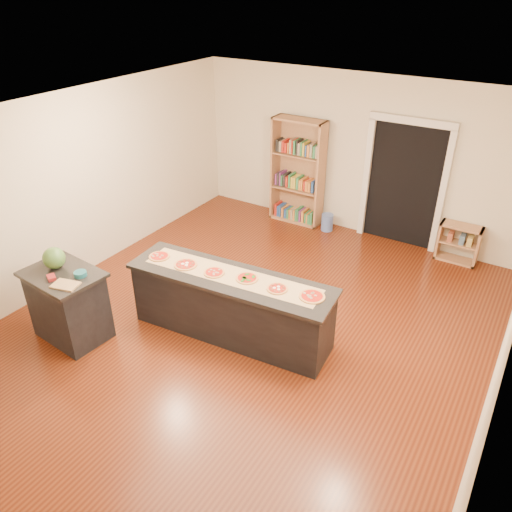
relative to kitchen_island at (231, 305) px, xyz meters
The scene contains 18 objects.
room 0.99m from the kitchen_island, 67.01° to the left, with size 6.00×7.00×2.80m.
doorway 3.91m from the kitchen_island, 74.85° to the left, with size 1.40×0.09×2.21m.
kitchen_island is the anchor object (origin of this frame).
side_counter 2.08m from the kitchen_island, 147.15° to the right, with size 0.97×0.71×0.96m.
bookshelf 3.67m from the kitchen_island, 104.45° to the left, with size 0.98×0.35×1.96m, color tan.
low_shelf 4.12m from the kitchen_island, 59.69° to the left, with size 0.65×0.28×0.65m, color tan.
waste_bin 3.47m from the kitchen_island, 93.56° to the left, with size 0.22×0.22×0.32m, color #526EB8.
kraft_paper 0.44m from the kitchen_island, 95.12° to the left, with size 2.34×0.42×0.00m, color tan.
watermelon 2.29m from the kitchen_island, 150.63° to the right, with size 0.28×0.28×0.28m, color #144214.
cutting_board 2.03m from the kitchen_island, 138.75° to the right, with size 0.31×0.21×0.02m, color tan.
package_red 2.22m from the kitchen_island, 143.48° to the right, with size 0.13×0.09×0.05m, color maroon.
package_teal 1.90m from the kitchen_island, 144.94° to the right, with size 0.15×0.15×0.06m, color #195966.
pizza_a 1.17m from the kitchen_island, behind, with size 0.26×0.26×0.02m.
pizza_b 0.79m from the kitchen_island, behind, with size 0.31×0.31×0.02m.
pizza_c 0.50m from the kitchen_island, 167.96° to the right, with size 0.26×0.26×0.02m.
pizza_d 0.51m from the kitchen_island, 16.40° to the left, with size 0.28×0.28×0.02m.
pizza_e 0.79m from the kitchen_island, ahead, with size 0.27×0.27×0.02m.
pizza_f 1.17m from the kitchen_island, ahead, with size 0.30×0.30×0.02m.
Camera 1 is at (2.95, -4.54, 4.20)m, focal length 35.00 mm.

